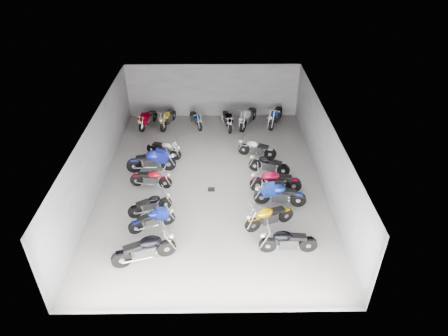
{
  "coord_description": "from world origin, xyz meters",
  "views": [
    {
      "loc": [
        0.4,
        -14.94,
        10.77
      ],
      "look_at": [
        0.57,
        -0.26,
        1.0
      ],
      "focal_mm": 32.0,
      "sensor_mm": 36.0,
      "label": 1
    }
  ],
  "objects_px": {
    "motorcycle_right_b": "(269,216)",
    "motorcycle_right_f": "(257,148)",
    "motorcycle_back_d": "(227,120)",
    "motorcycle_right_e": "(269,164)",
    "motorcycle_right_c": "(279,194)",
    "motorcycle_left_d": "(151,178)",
    "motorcycle_back_e": "(248,117)",
    "motorcycle_left_b": "(152,219)",
    "motorcycle_back_c": "(196,119)",
    "drain_grate": "(211,189)",
    "motorcycle_left_c": "(150,204)",
    "motorcycle_back_b": "(168,118)",
    "motorcycle_left_a": "(145,249)",
    "motorcycle_back_a": "(147,119)",
    "motorcycle_left_f": "(164,149)",
    "motorcycle_left_e": "(152,161)",
    "motorcycle_right_d": "(275,181)",
    "motorcycle_right_a": "(287,241)",
    "motorcycle_back_f": "(275,116)"
  },
  "relations": [
    {
      "from": "motorcycle_right_b",
      "to": "motorcycle_left_a",
      "type": "bearing_deg",
      "value": 88.04
    },
    {
      "from": "motorcycle_right_f",
      "to": "motorcycle_back_b",
      "type": "xyz_separation_m",
      "value": [
        -4.83,
        3.42,
        0.04
      ]
    },
    {
      "from": "motorcycle_left_f",
      "to": "motorcycle_right_f",
      "type": "distance_m",
      "value": 4.65
    },
    {
      "from": "motorcycle_left_a",
      "to": "motorcycle_left_e",
      "type": "bearing_deg",
      "value": 166.45
    },
    {
      "from": "motorcycle_left_d",
      "to": "motorcycle_right_e",
      "type": "bearing_deg",
      "value": 109.86
    },
    {
      "from": "motorcycle_left_e",
      "to": "motorcycle_right_a",
      "type": "bearing_deg",
      "value": 40.41
    },
    {
      "from": "motorcycle_right_a",
      "to": "motorcycle_back_f",
      "type": "height_order",
      "value": "motorcycle_back_f"
    },
    {
      "from": "motorcycle_back_a",
      "to": "motorcycle_back_c",
      "type": "xyz_separation_m",
      "value": [
        2.78,
        0.01,
        -0.03
      ]
    },
    {
      "from": "motorcycle_left_c",
      "to": "motorcycle_right_b",
      "type": "relative_size",
      "value": 0.87
    },
    {
      "from": "motorcycle_back_d",
      "to": "motorcycle_left_d",
      "type": "bearing_deg",
      "value": 48.09
    },
    {
      "from": "motorcycle_right_d",
      "to": "motorcycle_back_f",
      "type": "height_order",
      "value": "motorcycle_right_d"
    },
    {
      "from": "motorcycle_back_a",
      "to": "motorcycle_back_e",
      "type": "height_order",
      "value": "motorcycle_back_e"
    },
    {
      "from": "motorcycle_right_b",
      "to": "motorcycle_left_f",
      "type": "bearing_deg",
      "value": 18.68
    },
    {
      "from": "motorcycle_left_e",
      "to": "motorcycle_back_c",
      "type": "bearing_deg",
      "value": 151.7
    },
    {
      "from": "motorcycle_left_c",
      "to": "motorcycle_back_e",
      "type": "bearing_deg",
      "value": 126.19
    },
    {
      "from": "motorcycle_back_c",
      "to": "motorcycle_back_b",
      "type": "bearing_deg",
      "value": -22.66
    },
    {
      "from": "motorcycle_left_c",
      "to": "motorcycle_right_b",
      "type": "bearing_deg",
      "value": 55.76
    },
    {
      "from": "motorcycle_left_f",
      "to": "motorcycle_back_f",
      "type": "relative_size",
      "value": 0.85
    },
    {
      "from": "motorcycle_right_b",
      "to": "motorcycle_back_c",
      "type": "distance_m",
      "value": 9.24
    },
    {
      "from": "motorcycle_left_f",
      "to": "motorcycle_back_b",
      "type": "height_order",
      "value": "motorcycle_back_b"
    },
    {
      "from": "drain_grate",
      "to": "motorcycle_right_c",
      "type": "distance_m",
      "value": 3.14
    },
    {
      "from": "motorcycle_right_b",
      "to": "motorcycle_left_b",
      "type": "bearing_deg",
      "value": 67.73
    },
    {
      "from": "motorcycle_left_a",
      "to": "motorcycle_back_f",
      "type": "relative_size",
      "value": 1.03
    },
    {
      "from": "motorcycle_right_a",
      "to": "motorcycle_right_f",
      "type": "relative_size",
      "value": 1.12
    },
    {
      "from": "motorcycle_left_a",
      "to": "motorcycle_back_d",
      "type": "distance_m",
      "value": 10.67
    },
    {
      "from": "motorcycle_left_c",
      "to": "motorcycle_left_d",
      "type": "height_order",
      "value": "motorcycle_left_d"
    },
    {
      "from": "motorcycle_left_b",
      "to": "motorcycle_back_c",
      "type": "bearing_deg",
      "value": 147.96
    },
    {
      "from": "motorcycle_right_e",
      "to": "motorcycle_back_b",
      "type": "xyz_separation_m",
      "value": [
        -5.28,
        4.9,
        0.03
      ]
    },
    {
      "from": "motorcycle_back_b",
      "to": "motorcycle_back_c",
      "type": "height_order",
      "value": "motorcycle_back_b"
    },
    {
      "from": "motorcycle_right_b",
      "to": "motorcycle_right_c",
      "type": "xyz_separation_m",
      "value": [
        0.59,
        1.38,
        0.02
      ]
    },
    {
      "from": "motorcycle_left_f",
      "to": "motorcycle_back_c",
      "type": "bearing_deg",
      "value": -179.71
    },
    {
      "from": "motorcycle_back_e",
      "to": "motorcycle_back_b",
      "type": "bearing_deg",
      "value": 23.87
    },
    {
      "from": "motorcycle_back_d",
      "to": "motorcycle_back_c",
      "type": "bearing_deg",
      "value": -16.76
    },
    {
      "from": "motorcycle_left_d",
      "to": "motorcycle_back_c",
      "type": "height_order",
      "value": "motorcycle_left_d"
    },
    {
      "from": "drain_grate",
      "to": "motorcycle_back_e",
      "type": "xyz_separation_m",
      "value": [
        2.02,
        6.16,
        0.56
      ]
    },
    {
      "from": "motorcycle_left_a",
      "to": "motorcycle_back_c",
      "type": "height_order",
      "value": "motorcycle_left_a"
    },
    {
      "from": "motorcycle_right_c",
      "to": "motorcycle_back_e",
      "type": "height_order",
      "value": "motorcycle_back_e"
    },
    {
      "from": "motorcycle_left_a",
      "to": "motorcycle_left_d",
      "type": "relative_size",
      "value": 1.16
    },
    {
      "from": "motorcycle_left_b",
      "to": "motorcycle_back_c",
      "type": "relative_size",
      "value": 0.99
    },
    {
      "from": "drain_grate",
      "to": "motorcycle_left_c",
      "type": "height_order",
      "value": "motorcycle_left_c"
    },
    {
      "from": "motorcycle_right_c",
      "to": "motorcycle_right_e",
      "type": "distance_m",
      "value": 2.41
    },
    {
      "from": "motorcycle_right_b",
      "to": "motorcycle_right_f",
      "type": "height_order",
      "value": "motorcycle_right_b"
    },
    {
      "from": "motorcycle_back_c",
      "to": "motorcycle_back_d",
      "type": "height_order",
      "value": "motorcycle_back_d"
    },
    {
      "from": "motorcycle_left_f",
      "to": "motorcycle_right_f",
      "type": "xyz_separation_m",
      "value": [
        4.65,
        -0.03,
        0.01
      ]
    },
    {
      "from": "motorcycle_right_d",
      "to": "motorcycle_back_d",
      "type": "bearing_deg",
      "value": 20.63
    },
    {
      "from": "motorcycle_right_c",
      "to": "motorcycle_right_f",
      "type": "relative_size",
      "value": 1.15
    },
    {
      "from": "motorcycle_back_d",
      "to": "motorcycle_right_e",
      "type": "bearing_deg",
      "value": 101.77
    },
    {
      "from": "motorcycle_right_f",
      "to": "motorcycle_back_d",
      "type": "relative_size",
      "value": 0.93
    },
    {
      "from": "motorcycle_left_a",
      "to": "motorcycle_back_d",
      "type": "height_order",
      "value": "motorcycle_left_a"
    },
    {
      "from": "motorcycle_left_a",
      "to": "motorcycle_left_f",
      "type": "xyz_separation_m",
      "value": [
        -0.12,
        7.07,
        -0.09
      ]
    }
  ]
}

